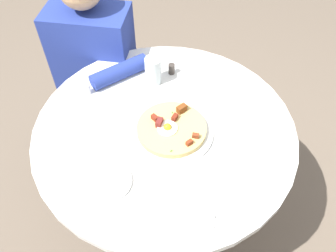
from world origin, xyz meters
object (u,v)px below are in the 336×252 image
Objects in this scene: person_seated at (100,83)px; pepper_shaker at (172,69)px; water_glass at (153,71)px; salt_shaker at (87,89)px; pizza_plate at (171,131)px; bread_plate at (109,182)px; knife at (185,221)px; dining_table at (165,154)px; fork at (187,211)px; breakfast_pizza at (171,128)px.

person_seated reaches higher than pepper_shaker.
water_glass is 0.28m from salt_shaker.
water_glass is (-0.12, 0.27, 0.05)m from pizza_plate.
bread_plate is 0.29m from knife.
dining_table is 20.93× the size of pepper_shaker.
person_seated is 1.00m from fork.
person_seated reaches higher than dining_table.
pizza_plate is at bearing -39.82° from dining_table.
water_glass is 2.53× the size of pepper_shaker.
person_seated reaches higher than knife.
salt_shaker is (-0.47, 0.51, 0.02)m from knife.
breakfast_pizza is 2.14× the size of water_glass.
breakfast_pizza reaches higher than dining_table.
water_glass is (0.34, -0.21, 0.30)m from person_seated.
water_glass is (-0.12, 0.27, 0.04)m from breakfast_pizza.
fork is (0.09, -0.31, 0.00)m from pizza_plate.
person_seated is at bearing 148.33° from water_glass.
pizza_plate is 0.33m from fork.
pizza_plate is 0.41m from salt_shaker.
breakfast_pizza is 1.45× the size of fork.
pepper_shaker reaches higher than bread_plate.
pepper_shaker is (0.13, 0.58, 0.02)m from bread_plate.
knife is (0.27, -0.10, 0.00)m from bread_plate.
salt_shaker is at bearing -157.00° from water_glass.
bread_plate is (-0.15, -0.27, 0.18)m from dining_table.
pizza_plate reaches higher than dining_table.
knife reaches higher than dining_table.
dining_table is 0.21m from breakfast_pizza.
dining_table is 0.35m from water_glass.
person_seated reaches higher than bread_plate.
pepper_shaker is (0.33, 0.18, 0.00)m from salt_shaker.
salt_shaker is (0.08, -0.32, 0.26)m from person_seated.
water_glass is at bearing 83.62° from bread_plate.
fork is 1.48× the size of water_glass.
salt_shaker is at bearing 157.21° from pizza_plate.
knife is at bearing -75.28° from breakfast_pizza.
bread_plate is at bearing -125.30° from pizza_plate.
person_seated is at bearing 133.77° from breakfast_pizza.
person_seated is 4.35× the size of breakfast_pizza.
pepper_shaker reaches higher than knife.
knife is at bearing -75.30° from pizza_plate.
breakfast_pizza reaches higher than pepper_shaker.
breakfast_pizza reaches higher than salt_shaker.
salt_shaker is at bearing -41.49° from fork.
pizza_plate reaches higher than knife.
knife is at bearing 90.00° from fork.
bread_plate is at bearing -63.69° from salt_shaker.
breakfast_pizza reaches higher than pizza_plate.
pizza_plate is at bearing -66.16° from breakfast_pizza.
pepper_shaker is (-0.05, 0.33, -0.00)m from breakfast_pizza.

